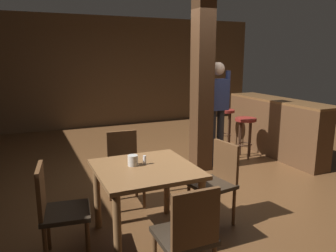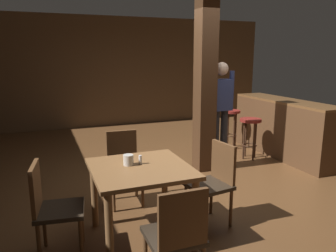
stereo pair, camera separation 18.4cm
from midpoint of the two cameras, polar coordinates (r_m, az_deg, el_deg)
The scene contains 14 objects.
ground_plane at distance 4.92m, azimuth 6.89°, elevation -9.66°, with size 10.80×10.80×0.00m, color brown.
wall_back at distance 8.80m, azimuth -6.97°, elevation 9.35°, with size 8.00×0.10×2.80m, color brown.
pillar at distance 5.16m, azimuth 7.53°, elevation 7.39°, with size 0.28×0.28×2.80m, color #422816.
dining_table at distance 3.27m, azimuth -3.13°, elevation -9.20°, with size 0.95×0.95×0.76m.
chair_east at distance 3.64m, azimuth 9.53°, elevation -9.15°, with size 0.47×0.47×0.89m.
chair_south at distance 2.59m, azimuth 3.71°, elevation -18.31°, with size 0.42×0.42×0.89m.
chair_west at distance 3.17m, azimuth -18.12°, elevation -13.01°, with size 0.47×0.47×0.89m.
chair_north at distance 4.13m, azimuth -6.42°, elevation -6.47°, with size 0.44×0.44×0.89m.
napkin_cup at distance 3.27m, azimuth -5.31°, elevation -5.91°, with size 0.10×0.10×0.11m, color beige.
salt_shaker at distance 3.29m, azimuth -3.25°, elevation -5.88°, with size 0.03×0.03×0.09m, color silver.
standing_person at distance 5.41m, azimuth 10.12°, elevation 3.28°, with size 0.47×0.21×1.72m.
bar_counter at distance 6.33m, azimuth 19.73°, elevation -0.33°, with size 0.56×2.29×1.04m.
bar_stool_near at distance 6.02m, azimuth 14.99°, elevation -0.38°, with size 0.38×0.38×0.73m.
bar_stool_mid at distance 6.62m, azimuth 11.76°, elevation 1.02°, with size 0.34×0.34×0.77m.
Camera 2 is at (-2.10, -4.05, 1.82)m, focal length 35.00 mm.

